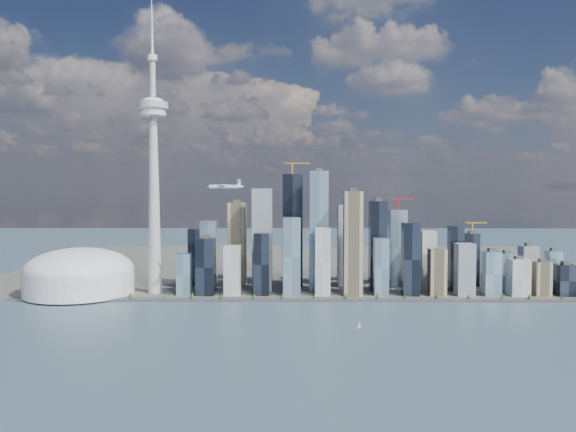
{
  "coord_description": "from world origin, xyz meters",
  "views": [
    {
      "loc": [
        -36.36,
        -741.87,
        203.89
      ],
      "look_at": [
        -47.22,
        260.0,
        151.38
      ],
      "focal_mm": 35.0,
      "sensor_mm": 36.0,
      "label": 1
    }
  ],
  "objects_px": {
    "sailboat_west": "(359,326)",
    "airplane": "(225,186)",
    "dome_stadium": "(79,274)",
    "needle_tower": "(154,170)"
  },
  "relations": [
    {
      "from": "dome_stadium",
      "to": "needle_tower",
      "type": "bearing_deg",
      "value": 4.09
    },
    {
      "from": "needle_tower",
      "to": "dome_stadium",
      "type": "bearing_deg",
      "value": -175.91
    },
    {
      "from": "sailboat_west",
      "to": "airplane",
      "type": "bearing_deg",
      "value": 142.82
    },
    {
      "from": "needle_tower",
      "to": "dome_stadium",
      "type": "height_order",
      "value": "needle_tower"
    },
    {
      "from": "dome_stadium",
      "to": "sailboat_west",
      "type": "relative_size",
      "value": 21.39
    },
    {
      "from": "needle_tower",
      "to": "airplane",
      "type": "height_order",
      "value": "needle_tower"
    },
    {
      "from": "dome_stadium",
      "to": "airplane",
      "type": "relative_size",
      "value": 3.13
    },
    {
      "from": "needle_tower",
      "to": "dome_stadium",
      "type": "xyz_separation_m",
      "value": [
        -140.0,
        -10.0,
        -196.4
      ]
    },
    {
      "from": "airplane",
      "to": "sailboat_west",
      "type": "xyz_separation_m",
      "value": [
        213.82,
        -168.27,
        -201.77
      ]
    },
    {
      "from": "dome_stadium",
      "to": "airplane",
      "type": "xyz_separation_m",
      "value": [
        284.25,
        -70.79,
        165.33
      ]
    }
  ]
}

